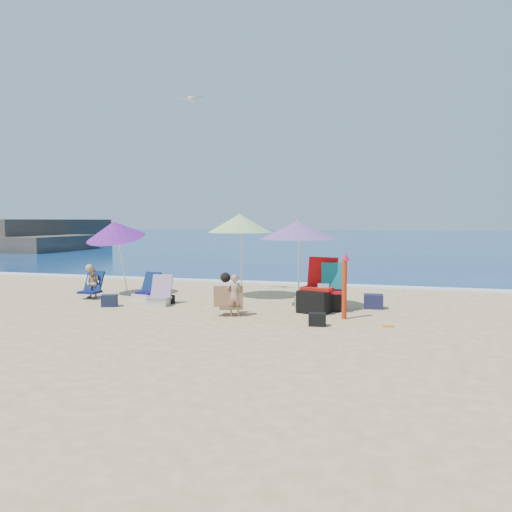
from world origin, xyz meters
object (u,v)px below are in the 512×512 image
(chair_navy, at_px, (147,292))
(person_center, at_px, (231,295))
(umbrella_blue, at_px, (115,230))
(chair_rainbow, at_px, (159,297))
(seagull, at_px, (191,99))
(camp_chair_left, at_px, (317,296))
(camp_chair_right, at_px, (331,293))
(umbrella_striped, at_px, (240,223))
(furled_umbrella, at_px, (345,283))
(person_left, at_px, (93,283))
(umbrella_turquoise, at_px, (298,230))

(chair_navy, xyz_separation_m, person_center, (2.61, -1.47, 0.24))
(umbrella_blue, distance_m, chair_rainbow, 2.47)
(chair_rainbow, height_order, seagull, seagull)
(camp_chair_left, relative_size, camp_chair_right, 1.10)
(umbrella_striped, bearing_deg, camp_chair_right, -25.41)
(chair_rainbow, relative_size, camp_chair_right, 0.65)
(chair_rainbow, bearing_deg, umbrella_striped, 47.09)
(umbrella_blue, relative_size, furled_umbrella, 1.58)
(camp_chair_left, bearing_deg, umbrella_blue, 169.88)
(chair_navy, distance_m, seagull, 4.76)
(furled_umbrella, distance_m, person_left, 6.13)
(camp_chair_right, relative_size, person_center, 1.21)
(furled_umbrella, distance_m, chair_rainbow, 4.13)
(camp_chair_right, bearing_deg, umbrella_blue, 172.96)
(chair_navy, height_order, person_center, person_center)
(furled_umbrella, bearing_deg, umbrella_blue, 165.35)
(umbrella_striped, distance_m, person_left, 3.78)
(camp_chair_left, bearing_deg, chair_rainbow, -178.00)
(umbrella_striped, distance_m, umbrella_blue, 3.12)
(person_left, bearing_deg, seagull, 28.08)
(umbrella_blue, height_order, chair_navy, umbrella_blue)
(chair_navy, relative_size, chair_rainbow, 0.97)
(chair_rainbow, xyz_separation_m, person_left, (-1.98, 0.45, 0.20))
(umbrella_turquoise, height_order, chair_navy, umbrella_turquoise)
(umbrella_blue, relative_size, camp_chair_left, 1.80)
(furled_umbrella, distance_m, seagull, 6.04)
(umbrella_turquoise, distance_m, chair_navy, 3.96)
(chair_navy, distance_m, person_center, 3.01)
(person_left, bearing_deg, umbrella_blue, 65.65)
(umbrella_striped, distance_m, seagull, 3.25)
(person_center, bearing_deg, umbrella_turquoise, 49.75)
(person_center, bearing_deg, camp_chair_left, 30.60)
(umbrella_blue, height_order, seagull, seagull)
(furled_umbrella, bearing_deg, camp_chair_left, 136.56)
(umbrella_striped, relative_size, person_center, 2.45)
(chair_rainbow, bearing_deg, person_left, 167.06)
(furled_umbrella, distance_m, camp_chair_left, 0.93)
(chair_rainbow, bearing_deg, chair_navy, 134.49)
(umbrella_turquoise, xyz_separation_m, seagull, (-2.87, 1.11, 3.13))
(furled_umbrella, bearing_deg, person_left, 171.32)
(umbrella_striped, distance_m, camp_chair_right, 2.94)
(camp_chair_right, xyz_separation_m, seagull, (-3.58, 1.20, 4.41))
(camp_chair_left, bearing_deg, chair_navy, 172.15)
(furled_umbrella, xyz_separation_m, camp_chair_left, (-0.62, 0.59, -0.35))
(umbrella_striped, relative_size, furled_umbrella, 1.64)
(umbrella_blue, xyz_separation_m, camp_chair_right, (5.42, -0.67, -1.25))
(chair_rainbow, relative_size, person_center, 0.78)
(chair_navy, xyz_separation_m, chair_rainbow, (0.68, -0.69, 0.01))
(person_left, relative_size, seagull, 1.23)
(seagull, bearing_deg, person_left, -151.92)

